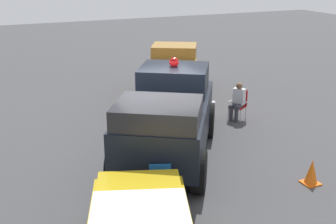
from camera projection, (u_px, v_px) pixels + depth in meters
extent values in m
plane|color=#424244|center=(162.00, 157.00, 12.31)|extent=(60.00, 60.00, 0.00)
cylinder|color=black|center=(145.00, 117.00, 13.85)|extent=(0.83, 1.05, 1.04)
cylinder|color=black|center=(209.00, 121.00, 13.57)|extent=(0.83, 1.05, 1.04)
cylinder|color=black|center=(116.00, 166.00, 10.58)|extent=(0.83, 1.05, 1.04)
cylinder|color=black|center=(199.00, 171.00, 10.30)|extent=(0.83, 1.05, 1.04)
cube|color=black|center=(168.00, 122.00, 11.90)|extent=(4.40, 5.26, 1.10)
cube|color=black|center=(181.00, 97.00, 14.61)|extent=(1.97, 1.70, 0.84)
cube|color=black|center=(174.00, 79.00, 12.69)|extent=(2.51, 2.45, 0.76)
cube|color=#232328|center=(158.00, 115.00, 10.21)|extent=(2.57, 2.49, 0.60)
cube|color=silver|center=(182.00, 93.00, 15.03)|extent=(1.28, 0.87, 0.64)
cube|color=silver|center=(183.00, 104.00, 15.26)|extent=(2.00, 1.37, 0.24)
sphere|color=white|center=(160.00, 90.00, 15.12)|extent=(0.36, 0.36, 0.26)
sphere|color=white|center=(205.00, 91.00, 14.90)|extent=(0.36, 0.36, 0.26)
sphere|color=red|center=(174.00, 62.00, 12.53)|extent=(0.39, 0.39, 0.28)
cylinder|color=black|center=(98.00, 222.00, 8.62)|extent=(0.47, 0.73, 0.68)
cylinder|color=black|center=(181.00, 218.00, 8.74)|extent=(0.47, 0.73, 0.68)
cube|color=gold|center=(139.00, 191.00, 8.47)|extent=(2.01, 1.87, 0.20)
cube|color=silver|center=(139.00, 199.00, 9.35)|extent=(1.85, 0.78, 0.20)
cylinder|color=black|center=(155.00, 76.00, 19.34)|extent=(0.63, 0.84, 0.80)
cylinder|color=black|center=(195.00, 77.00, 19.18)|extent=(0.63, 0.84, 0.80)
cylinder|color=black|center=(146.00, 96.00, 16.42)|extent=(0.63, 0.84, 0.80)
cylinder|color=black|center=(193.00, 98.00, 16.26)|extent=(0.63, 0.84, 0.80)
cube|color=olive|center=(170.00, 79.00, 16.73)|extent=(2.97, 3.28, 1.00)
cube|color=olive|center=(174.00, 61.00, 18.44)|extent=(2.30, 2.18, 1.40)
cube|color=olive|center=(176.00, 65.00, 19.60)|extent=(1.92, 1.61, 0.64)
cylinder|color=#B7BABF|center=(240.00, 116.00, 14.87)|extent=(0.04, 0.04, 0.44)
cylinder|color=#B7BABF|center=(228.00, 114.00, 15.10)|extent=(0.04, 0.04, 0.44)
cylinder|color=#B7BABF|center=(246.00, 113.00, 15.21)|extent=(0.04, 0.04, 0.44)
cylinder|color=#B7BABF|center=(234.00, 110.00, 15.44)|extent=(0.04, 0.04, 0.44)
cube|color=#B21E1E|center=(237.00, 107.00, 15.08)|extent=(0.66, 0.66, 0.04)
cube|color=#B21E1E|center=(241.00, 97.00, 15.17)|extent=(0.29, 0.43, 0.56)
cube|color=#B7BABF|center=(244.00, 103.00, 14.90)|extent=(0.39, 0.27, 0.03)
cube|color=#B7BABF|center=(231.00, 101.00, 15.15)|extent=(0.39, 0.27, 0.03)
cylinder|color=#B7BABF|center=(150.00, 187.00, 10.19)|extent=(0.04, 0.04, 0.44)
cylinder|color=#B7BABF|center=(169.00, 187.00, 10.21)|extent=(0.04, 0.04, 0.44)
cylinder|color=#B7BABF|center=(150.00, 197.00, 9.77)|extent=(0.04, 0.04, 0.44)
cylinder|color=#B7BABF|center=(170.00, 196.00, 9.80)|extent=(0.04, 0.04, 0.44)
cube|color=#1959A5|center=(160.00, 182.00, 9.92)|extent=(0.61, 0.61, 0.04)
cube|color=#1959A5|center=(160.00, 176.00, 9.60)|extent=(0.46, 0.20, 0.56)
cube|color=#B7BABF|center=(149.00, 176.00, 9.85)|extent=(0.18, 0.43, 0.03)
cube|color=#B7BABF|center=(170.00, 176.00, 9.88)|extent=(0.18, 0.43, 0.03)
cylinder|color=#383842|center=(236.00, 116.00, 14.89)|extent=(0.18, 0.18, 0.45)
cylinder|color=#383842|center=(231.00, 115.00, 14.99)|extent=(0.18, 0.18, 0.45)
cube|color=#383842|center=(239.00, 107.00, 14.92)|extent=(0.45, 0.36, 0.13)
cube|color=#383842|center=(233.00, 106.00, 15.02)|extent=(0.45, 0.36, 0.13)
cube|color=silver|center=(239.00, 96.00, 15.03)|extent=(0.40, 0.46, 0.54)
sphere|color=brown|center=(239.00, 86.00, 14.90)|extent=(0.30, 0.30, 0.22)
cube|color=orange|center=(310.00, 183.00, 10.82)|extent=(0.40, 0.40, 0.04)
cone|color=orange|center=(312.00, 171.00, 10.71)|extent=(0.32, 0.32, 0.60)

